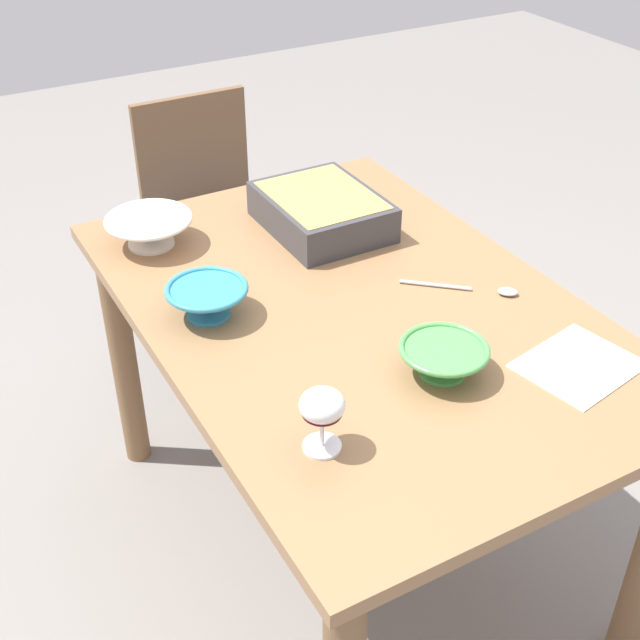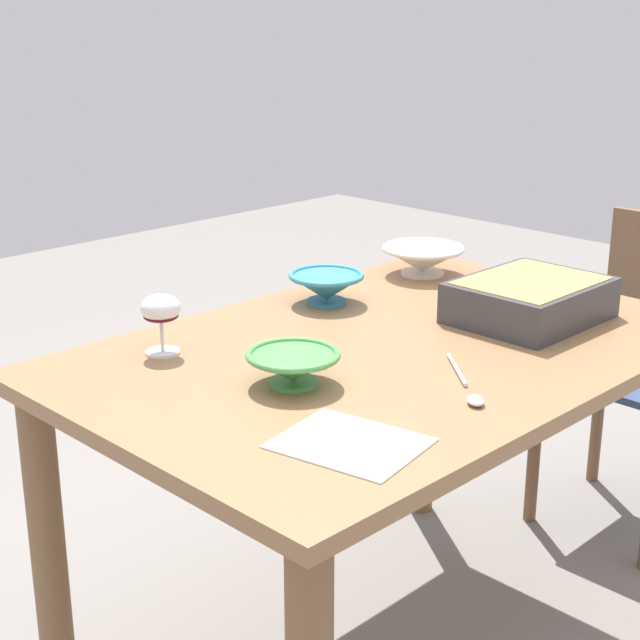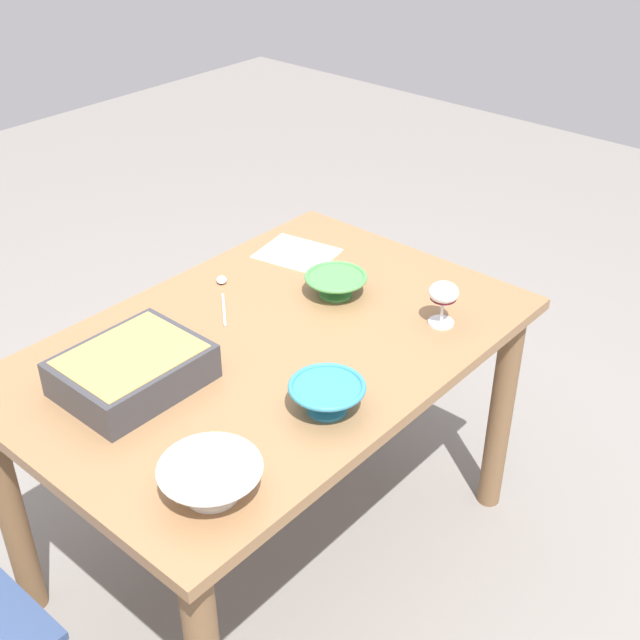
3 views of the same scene
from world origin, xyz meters
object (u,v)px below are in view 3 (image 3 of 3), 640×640
object	(u,v)px
dining_table	(271,380)
wine_glass	(443,295)
casserole_dish	(132,368)
small_bowl	(211,478)
serving_spoon	(222,290)
napkin	(297,253)
serving_bowl	(336,284)
mixing_bowl	(327,396)

from	to	relation	value
dining_table	wine_glass	size ratio (longest dim) A/B	10.78
casserole_dish	small_bowl	bearing A→B (deg)	72.85
dining_table	casserole_dish	distance (m)	0.40
small_bowl	serving_spoon	bearing A→B (deg)	-134.75
wine_glass	napkin	xyz separation A→B (m)	(-0.04, -0.55, -0.08)
casserole_dish	small_bowl	distance (m)	0.42
serving_spoon	serving_bowl	bearing A→B (deg)	128.16
casserole_dish	dining_table	bearing A→B (deg)	162.55
wine_glass	napkin	distance (m)	0.56
wine_glass	napkin	bearing A→B (deg)	-94.30
mixing_bowl	small_bowl	size ratio (longest dim) A/B	0.84
wine_glass	casserole_dish	xyz separation A→B (m)	(0.70, -0.39, -0.04)
napkin	mixing_bowl	bearing A→B (deg)	47.45
serving_bowl	casserole_dish	bearing A→B (deg)	-7.92
casserole_dish	serving_spoon	distance (m)	0.47
casserole_dish	serving_bowl	bearing A→B (deg)	172.08
mixing_bowl	small_bowl	distance (m)	0.35
casserole_dish	mixing_bowl	distance (m)	0.46
casserole_dish	serving_bowl	size ratio (longest dim) A/B	1.86
small_bowl	napkin	distance (m)	1.04
wine_glass	mixing_bowl	bearing A→B (deg)	1.24
serving_spoon	napkin	bearing A→B (deg)	179.49
mixing_bowl	serving_bowl	bearing A→B (deg)	-142.13
serving_bowl	napkin	distance (m)	0.27
small_bowl	serving_spoon	world-z (taller)	small_bowl
casserole_dish	serving_spoon	bearing A→B (deg)	-159.63
mixing_bowl	napkin	world-z (taller)	mixing_bowl
wine_glass	casserole_dish	size ratio (longest dim) A/B	0.38
small_bowl	napkin	size ratio (longest dim) A/B	0.95
wine_glass	small_bowl	distance (m)	0.83
dining_table	wine_glass	bearing A→B (deg)	141.51
napkin	dining_table	bearing A→B (deg)	33.85
dining_table	serving_bowl	size ratio (longest dim) A/B	7.59
mixing_bowl	serving_spoon	size ratio (longest dim) A/B	0.84
dining_table	small_bowl	bearing A→B (deg)	32.19
dining_table	serving_bowl	distance (m)	0.33
casserole_dish	mixing_bowl	bearing A→B (deg)	119.48
mixing_bowl	small_bowl	bearing A→B (deg)	0.14
dining_table	mixing_bowl	distance (m)	0.36
casserole_dish	mixing_bowl	world-z (taller)	casserole_dish
napkin	casserole_dish	bearing A→B (deg)	12.09
small_bowl	mixing_bowl	bearing A→B (deg)	-179.86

